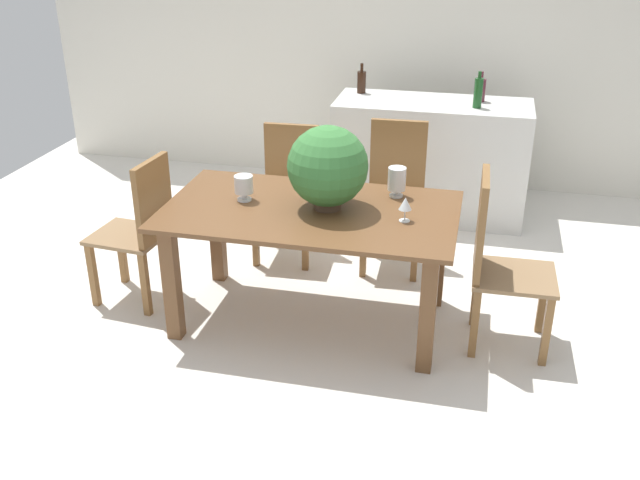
{
  "coord_description": "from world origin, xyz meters",
  "views": [
    {
      "loc": [
        0.96,
        -3.94,
        2.45
      ],
      "look_at": [
        0.07,
        -0.14,
        0.58
      ],
      "focal_mm": 40.25,
      "sensor_mm": 36.0,
      "label": 1
    }
  ],
  "objects_px": {
    "chair_head_end": "(142,226)",
    "wine_bottle_green": "(362,82)",
    "wine_glass": "(405,204)",
    "chair_far_right": "(395,189)",
    "crystal_vase_center_near": "(244,185)",
    "wine_bottle_tall": "(478,92)",
    "wine_bottle_amber": "(480,90)",
    "chair_foot_end": "(496,256)",
    "flower_centerpiece": "(328,167)",
    "crystal_vase_left": "(397,180)",
    "kitchen_counter": "(430,159)",
    "dining_table": "(310,229)",
    "chair_far_left": "(289,184)"
  },
  "relations": [
    {
      "from": "chair_far_right",
      "to": "wine_bottle_tall",
      "type": "height_order",
      "value": "wine_bottle_tall"
    },
    {
      "from": "wine_bottle_green",
      "to": "kitchen_counter",
      "type": "bearing_deg",
      "value": -14.77
    },
    {
      "from": "wine_bottle_tall",
      "to": "wine_bottle_amber",
      "type": "relative_size",
      "value": 1.19
    },
    {
      "from": "wine_bottle_green",
      "to": "wine_bottle_amber",
      "type": "bearing_deg",
      "value": -3.0
    },
    {
      "from": "wine_bottle_amber",
      "to": "chair_head_end",
      "type": "bearing_deg",
      "value": -134.86
    },
    {
      "from": "crystal_vase_left",
      "to": "kitchen_counter",
      "type": "distance_m",
      "value": 1.65
    },
    {
      "from": "chair_head_end",
      "to": "wine_glass",
      "type": "height_order",
      "value": "chair_head_end"
    },
    {
      "from": "chair_far_right",
      "to": "flower_centerpiece",
      "type": "height_order",
      "value": "flower_centerpiece"
    },
    {
      "from": "crystal_vase_center_near",
      "to": "chair_far_left",
      "type": "bearing_deg",
      "value": 88.27
    },
    {
      "from": "wine_bottle_green",
      "to": "chair_head_end",
      "type": "bearing_deg",
      "value": -116.66
    },
    {
      "from": "chair_far_left",
      "to": "wine_bottle_tall",
      "type": "bearing_deg",
      "value": 31.3
    },
    {
      "from": "dining_table",
      "to": "chair_far_left",
      "type": "relative_size",
      "value": 1.83
    },
    {
      "from": "chair_head_end",
      "to": "kitchen_counter",
      "type": "distance_m",
      "value": 2.55
    },
    {
      "from": "chair_far_right",
      "to": "wine_bottle_amber",
      "type": "xyz_separation_m",
      "value": [
        0.52,
        1.07,
        0.49
      ]
    },
    {
      "from": "wine_bottle_amber",
      "to": "chair_far_right",
      "type": "bearing_deg",
      "value": -115.7
    },
    {
      "from": "chair_far_left",
      "to": "kitchen_counter",
      "type": "xyz_separation_m",
      "value": [
        0.95,
        0.97,
        -0.05
      ]
    },
    {
      "from": "dining_table",
      "to": "chair_foot_end",
      "type": "distance_m",
      "value": 1.11
    },
    {
      "from": "chair_far_left",
      "to": "kitchen_counter",
      "type": "distance_m",
      "value": 1.36
    },
    {
      "from": "flower_centerpiece",
      "to": "crystal_vase_center_near",
      "type": "xyz_separation_m",
      "value": [
        -0.52,
        0.0,
        -0.16
      ]
    },
    {
      "from": "wine_glass",
      "to": "chair_head_end",
      "type": "bearing_deg",
      "value": 178.58
    },
    {
      "from": "dining_table",
      "to": "kitchen_counter",
      "type": "bearing_deg",
      "value": 73.86
    },
    {
      "from": "chair_far_right",
      "to": "crystal_vase_center_near",
      "type": "bearing_deg",
      "value": -133.87
    },
    {
      "from": "crystal_vase_left",
      "to": "chair_head_end",
      "type": "bearing_deg",
      "value": -168.44
    },
    {
      "from": "crystal_vase_center_near",
      "to": "kitchen_counter",
      "type": "height_order",
      "value": "kitchen_counter"
    },
    {
      "from": "dining_table",
      "to": "chair_foot_end",
      "type": "xyz_separation_m",
      "value": [
        1.11,
        -0.0,
        -0.06
      ]
    },
    {
      "from": "wine_bottle_amber",
      "to": "wine_bottle_green",
      "type": "bearing_deg",
      "value": 177.0
    },
    {
      "from": "chair_head_end",
      "to": "wine_bottle_green",
      "type": "height_order",
      "value": "wine_bottle_green"
    },
    {
      "from": "chair_far_right",
      "to": "flower_centerpiece",
      "type": "bearing_deg",
      "value": -109.78
    },
    {
      "from": "chair_head_end",
      "to": "wine_bottle_amber",
      "type": "xyz_separation_m",
      "value": [
        2.02,
        2.03,
        0.51
      ]
    },
    {
      "from": "chair_foot_end",
      "to": "chair_far_left",
      "type": "distance_m",
      "value": 1.78
    },
    {
      "from": "chair_far_left",
      "to": "wine_bottle_amber",
      "type": "relative_size",
      "value": 4.03
    },
    {
      "from": "kitchen_counter",
      "to": "wine_bottle_amber",
      "type": "xyz_separation_m",
      "value": [
        0.36,
        0.11,
        0.58
      ]
    },
    {
      "from": "chair_head_end",
      "to": "wine_glass",
      "type": "distance_m",
      "value": 1.72
    },
    {
      "from": "crystal_vase_center_near",
      "to": "wine_bottle_tall",
      "type": "bearing_deg",
      "value": 53.35
    },
    {
      "from": "chair_foot_end",
      "to": "wine_bottle_amber",
      "type": "height_order",
      "value": "wine_bottle_amber"
    },
    {
      "from": "crystal_vase_left",
      "to": "crystal_vase_center_near",
      "type": "distance_m",
      "value": 0.94
    },
    {
      "from": "chair_foot_end",
      "to": "crystal_vase_center_near",
      "type": "distance_m",
      "value": 1.56
    },
    {
      "from": "dining_table",
      "to": "wine_bottle_tall",
      "type": "height_order",
      "value": "wine_bottle_tall"
    },
    {
      "from": "kitchen_counter",
      "to": "chair_far_right",
      "type": "bearing_deg",
      "value": -99.55
    },
    {
      "from": "kitchen_counter",
      "to": "wine_bottle_amber",
      "type": "relative_size",
      "value": 6.61
    },
    {
      "from": "chair_foot_end",
      "to": "flower_centerpiece",
      "type": "xyz_separation_m",
      "value": [
        -1.01,
        0.04,
        0.45
      ]
    },
    {
      "from": "chair_far_right",
      "to": "wine_bottle_green",
      "type": "xyz_separation_m",
      "value": [
        -0.46,
        1.13,
        0.49
      ]
    },
    {
      "from": "chair_foot_end",
      "to": "crystal_vase_left",
      "type": "xyz_separation_m",
      "value": [
        -0.63,
        0.32,
        0.3
      ]
    },
    {
      "from": "chair_far_right",
      "to": "crystal_vase_center_near",
      "type": "xyz_separation_m",
      "value": [
        -0.82,
        -0.91,
        0.3
      ]
    },
    {
      "from": "dining_table",
      "to": "flower_centerpiece",
      "type": "height_order",
      "value": "flower_centerpiece"
    },
    {
      "from": "wine_bottle_tall",
      "to": "wine_bottle_amber",
      "type": "bearing_deg",
      "value": 86.52
    },
    {
      "from": "chair_far_left",
      "to": "crystal_vase_left",
      "type": "distance_m",
      "value": 1.13
    },
    {
      "from": "chair_head_end",
      "to": "chair_far_right",
      "type": "height_order",
      "value": "chair_far_right"
    },
    {
      "from": "chair_head_end",
      "to": "wine_bottle_green",
      "type": "distance_m",
      "value": 2.39
    },
    {
      "from": "chair_far_right",
      "to": "kitchen_counter",
      "type": "bearing_deg",
      "value": 78.5
    }
  ]
}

